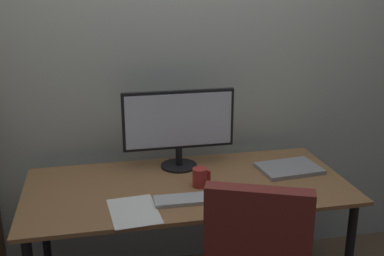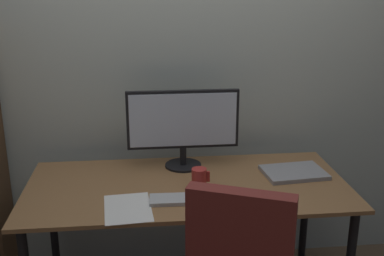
{
  "view_description": "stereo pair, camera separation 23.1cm",
  "coord_description": "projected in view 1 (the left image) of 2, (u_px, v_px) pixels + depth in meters",
  "views": [
    {
      "loc": [
        -0.44,
        -2.15,
        1.74
      ],
      "look_at": [
        0.02,
        0.01,
        1.03
      ],
      "focal_mm": 44.15,
      "sensor_mm": 36.0,
      "label": 1
    },
    {
      "loc": [
        -0.21,
        -2.19,
        1.74
      ],
      "look_at": [
        0.02,
        0.01,
        1.03
      ],
      "focal_mm": 44.15,
      "sensor_mm": 36.0,
      "label": 2
    }
  ],
  "objects": [
    {
      "name": "keyboard",
      "position": [
        185.0,
        200.0,
        2.2
      ],
      "size": [
        0.29,
        0.12,
        0.02
      ],
      "primitive_type": "cube",
      "rotation": [
        0.0,
        0.0,
        -0.03
      ],
      "color": "#B7BABC",
      "rests_on": "desk"
    },
    {
      "name": "coffee_mug",
      "position": [
        200.0,
        177.0,
        2.36
      ],
      "size": [
        0.09,
        0.08,
        0.09
      ],
      "color": "#B72D28",
      "rests_on": "desk"
    },
    {
      "name": "monitor",
      "position": [
        178.0,
        124.0,
        2.54
      ],
      "size": [
        0.61,
        0.2,
        0.43
      ],
      "color": "black",
      "rests_on": "desk"
    },
    {
      "name": "back_wall",
      "position": [
        168.0,
        57.0,
        2.73
      ],
      "size": [
        6.4,
        0.1,
        2.6
      ],
      "primitive_type": "cube",
      "color": "beige",
      "rests_on": "ground"
    },
    {
      "name": "laptop",
      "position": [
        289.0,
        168.0,
        2.56
      ],
      "size": [
        0.34,
        0.26,
        0.02
      ],
      "primitive_type": "cube",
      "rotation": [
        0.0,
        0.0,
        0.1
      ],
      "color": "#99999E",
      "rests_on": "desk"
    },
    {
      "name": "mouse",
      "position": [
        231.0,
        193.0,
        2.25
      ],
      "size": [
        0.07,
        0.11,
        0.03
      ],
      "primitive_type": "cube",
      "rotation": [
        0.0,
        0.0,
        -0.21
      ],
      "color": "black",
      "rests_on": "desk"
    },
    {
      "name": "paper_sheet",
      "position": [
        134.0,
        211.0,
        2.11
      ],
      "size": [
        0.23,
        0.31,
        0.0
      ],
      "primitive_type": "cube",
      "rotation": [
        0.0,
        0.0,
        0.08
      ],
      "color": "white",
      "rests_on": "desk"
    },
    {
      "name": "desk",
      "position": [
        188.0,
        198.0,
        2.42
      ],
      "size": [
        1.63,
        0.76,
        0.74
      ],
      "color": "olive",
      "rests_on": "ground"
    }
  ]
}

